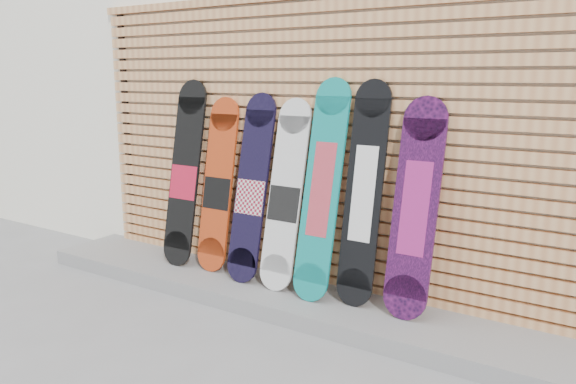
% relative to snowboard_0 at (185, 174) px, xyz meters
% --- Properties ---
extents(ground, '(80.00, 80.00, 0.00)m').
position_rel_snowboard_0_xyz_m(ground, '(1.25, -0.77, -0.88)').
color(ground, gray).
rests_on(ground, ground).
extents(building, '(12.00, 5.00, 3.60)m').
position_rel_snowboard_0_xyz_m(building, '(1.75, 2.73, 0.92)').
color(building, white).
rests_on(building, ground).
extents(concrete_step, '(4.60, 0.70, 0.12)m').
position_rel_snowboard_0_xyz_m(concrete_step, '(1.10, -0.09, -0.82)').
color(concrete_step, gray).
rests_on(concrete_step, ground).
extents(slat_wall, '(4.26, 0.08, 2.29)m').
position_rel_snowboard_0_xyz_m(slat_wall, '(1.10, 0.20, 0.33)').
color(slat_wall, tan).
rests_on(slat_wall, ground).
extents(snowboard_0, '(0.30, 0.34, 1.54)m').
position_rel_snowboard_0_xyz_m(snowboard_0, '(0.00, 0.00, 0.00)').
color(snowboard_0, black).
rests_on(snowboard_0, concrete_step).
extents(snowboard_1, '(0.28, 0.29, 1.41)m').
position_rel_snowboard_0_xyz_m(snowboard_1, '(0.34, 0.02, -0.07)').
color(snowboard_1, '#A83511').
rests_on(snowboard_1, concrete_step).
extents(snowboard_2, '(0.27, 0.36, 1.45)m').
position_rel_snowboard_0_xyz_m(snowboard_2, '(0.70, -0.01, -0.05)').
color(snowboard_2, black).
rests_on(snowboard_2, concrete_step).
extents(snowboard_3, '(0.28, 0.35, 1.42)m').
position_rel_snowboard_0_xyz_m(snowboard_3, '(1.01, -0.01, -0.06)').
color(snowboard_3, silver).
rests_on(snowboard_3, concrete_step).
extents(snowboard_4, '(0.27, 0.39, 1.57)m').
position_rel_snowboard_0_xyz_m(snowboard_4, '(1.33, -0.02, 0.02)').
color(snowboard_4, '#0C7C78').
rests_on(snowboard_4, concrete_step).
extents(snowboard_5, '(0.27, 0.30, 1.56)m').
position_rel_snowboard_0_xyz_m(snowboard_5, '(1.64, 0.02, 0.02)').
color(snowboard_5, black).
rests_on(snowboard_5, concrete_step).
extents(snowboard_6, '(0.30, 0.32, 1.45)m').
position_rel_snowboard_0_xyz_m(snowboard_6, '(2.01, 0.01, -0.04)').
color(snowboard_6, black).
rests_on(snowboard_6, concrete_step).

